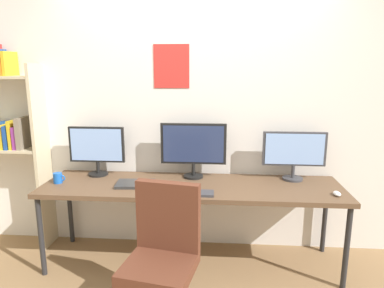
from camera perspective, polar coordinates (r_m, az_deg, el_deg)
The scene contains 10 objects.
wall_back at distance 3.31m, azimuth 0.49°, elevation 4.94°, with size 4.98×0.11×2.60m.
desk at distance 3.05m, azimuth -0.07°, elevation -7.50°, with size 2.58×0.68×0.74m.
office_chair at distance 2.47m, azimuth -4.87°, elevation -20.24°, with size 0.52×0.52×0.99m.
monitor_left at distance 3.35m, azimuth -15.32°, elevation -0.59°, with size 0.52×0.18×0.46m.
monitor_center at distance 3.16m, azimuth 0.23°, elevation -0.43°, with size 0.60×0.18×0.50m.
monitor_right at distance 3.23m, azimuth 16.38°, elevation -1.29°, with size 0.56×0.18×0.44m.
keyboard_main at distance 2.81m, azimuth -0.45°, elevation -8.02°, with size 0.39×0.13×0.02m, color #38383D.
computer_mouse at distance 3.01m, azimuth 22.64°, elevation -7.50°, with size 0.06×0.10×0.03m, color silver.
laptop_closed at distance 3.06m, azimuth -9.28°, elevation -6.46°, with size 0.32×0.22×0.02m, color #2D2D2D.
coffee_mug at distance 3.28m, azimuth -21.09°, elevation -5.21°, with size 0.11×0.08×0.09m.
Camera 1 is at (0.23, -2.26, 1.74)m, focal length 32.58 mm.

